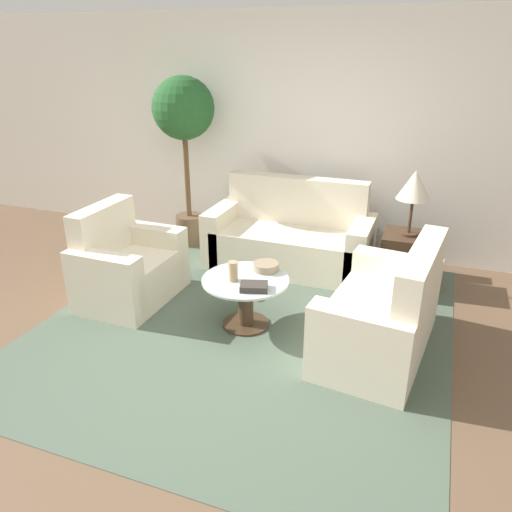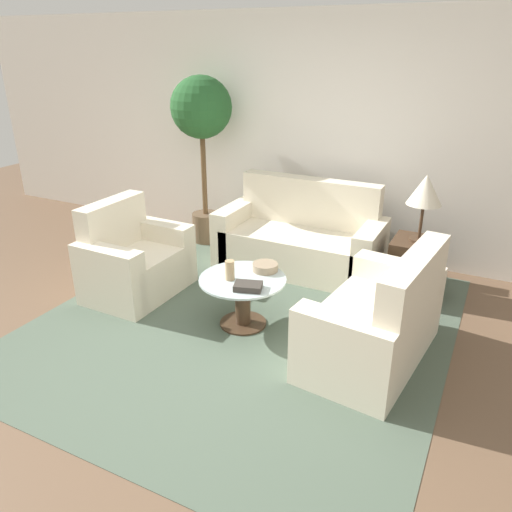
% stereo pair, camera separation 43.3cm
% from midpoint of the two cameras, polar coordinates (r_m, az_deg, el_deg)
% --- Properties ---
extents(ground_plane, '(14.00, 14.00, 0.00)m').
position_cam_midpoint_polar(ground_plane, '(3.93, -3.33, -11.88)').
color(ground_plane, brown).
extents(wall_back, '(10.00, 0.06, 2.60)m').
position_cam_midpoint_polar(wall_back, '(5.71, 9.91, 13.22)').
color(wall_back, white).
rests_on(wall_back, ground_plane).
extents(rug, '(3.38, 3.56, 0.01)m').
position_cam_midpoint_polar(rug, '(4.38, 1.37, -7.81)').
color(rug, '#4C5B4C').
rests_on(rug, ground_plane).
extents(sofa_main, '(1.73, 0.76, 0.94)m').
position_cam_midpoint_polar(sofa_main, '(5.39, 7.50, 1.70)').
color(sofa_main, beige).
rests_on(sofa_main, ground_plane).
extents(armchair, '(0.72, 0.98, 0.90)m').
position_cam_midpoint_polar(armchair, '(4.90, -11.50, -0.86)').
color(armchair, beige).
rests_on(armchair, ground_plane).
extents(loveseat, '(0.87, 1.36, 0.92)m').
position_cam_midpoint_polar(loveseat, '(3.94, 17.16, -7.71)').
color(loveseat, beige).
rests_on(loveseat, ground_plane).
extents(coffee_table, '(0.74, 0.74, 0.44)m').
position_cam_midpoint_polar(coffee_table, '(4.24, 1.40, -4.55)').
color(coffee_table, '#422D1E').
rests_on(coffee_table, ground_plane).
extents(side_table, '(0.46, 0.46, 0.55)m').
position_cam_midpoint_polar(side_table, '(5.09, 20.05, -1.25)').
color(side_table, '#422D1E').
rests_on(side_table, ground_plane).
extents(table_lamp, '(0.32, 0.32, 0.63)m').
position_cam_midpoint_polar(table_lamp, '(4.85, 21.26, 6.86)').
color(table_lamp, '#422D1E').
rests_on(table_lamp, side_table).
extents(potted_plant, '(0.69, 0.69, 1.94)m').
position_cam_midpoint_polar(potted_plant, '(5.82, -4.04, 15.09)').
color(potted_plant, brown).
rests_on(potted_plant, ground_plane).
extents(vase, '(0.08, 0.08, 0.17)m').
position_cam_midpoint_polar(vase, '(4.11, -0.01, -1.70)').
color(vase, tan).
rests_on(vase, coffee_table).
extents(bowl, '(0.22, 0.22, 0.07)m').
position_cam_midpoint_polar(bowl, '(4.30, 3.94, -1.33)').
color(bowl, gray).
rests_on(bowl, coffee_table).
extents(book_stack, '(0.26, 0.21, 0.05)m').
position_cam_midpoint_polar(book_stack, '(3.98, 2.21, -3.57)').
color(book_stack, '#38332D').
rests_on(book_stack, coffee_table).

